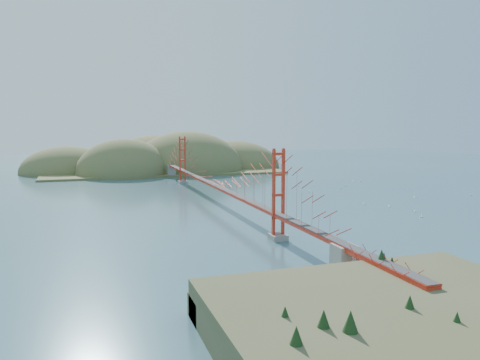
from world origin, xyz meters
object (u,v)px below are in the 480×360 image
object	(u,v)px
sailboat_0	(298,218)
sailboat_2	(421,216)
bridge	(215,165)
fort	(358,277)
sailboat_1	(273,190)

from	to	relation	value
sailboat_0	sailboat_2	world-z (taller)	sailboat_2
bridge	sailboat_2	size ratio (longest dim) A/B	153.22
bridge	fort	distance (m)	48.40
fort	sailboat_2	size ratio (longest dim) A/B	6.01
fort	sailboat_1	world-z (taller)	fort
fort	sailboat_0	xyz separation A→B (m)	(7.72, 28.68, -0.53)
sailboat_0	sailboat_2	xyz separation A→B (m)	(19.13, -4.88, 0.00)
bridge	sailboat_1	size ratio (longest dim) A/B	165.67
bridge	sailboat_2	bearing A→B (deg)	-41.57
sailboat_1	sailboat_0	distance (m)	32.26
bridge	sailboat_0	xyz separation A→B (m)	(8.12, -19.30, -6.87)
fort	bridge	bearing A→B (deg)	90.48
bridge	fort	bearing A→B (deg)	-89.52
bridge	sailboat_0	distance (m)	22.04
fort	sailboat_2	xyz separation A→B (m)	(26.86, 23.81, -0.52)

